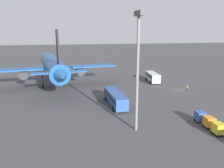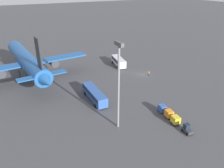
{
  "view_description": "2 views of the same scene",
  "coord_description": "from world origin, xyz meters",
  "px_view_note": "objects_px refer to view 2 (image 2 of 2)",
  "views": [
    {
      "loc": [
        -56.91,
        37.25,
        16.59
      ],
      "look_at": [
        -2.58,
        22.36,
        3.6
      ],
      "focal_mm": 35.0,
      "sensor_mm": 36.0,
      "label": 1
    },
    {
      "loc": [
        -60.06,
        44.54,
        30.86
      ],
      "look_at": [
        -9.48,
        17.87,
        3.89
      ],
      "focal_mm": 35.0,
      "sensor_mm": 36.0,
      "label": 2
    }
  ],
  "objects_px": {
    "shuttle_bus_far": "(94,94)",
    "cargo_cart_yellow": "(176,120)",
    "airplane": "(27,61)",
    "shuttle_bus_near": "(119,61)",
    "worker_person": "(149,73)",
    "cargo_cart_orange": "(169,114)",
    "cargo_cart_blue": "(162,108)",
    "baggage_tug": "(187,129)"
  },
  "relations": [
    {
      "from": "cargo_cart_orange",
      "to": "cargo_cart_blue",
      "type": "xyz_separation_m",
      "value": [
        2.78,
        -0.18,
        0.0
      ]
    },
    {
      "from": "shuttle_bus_far",
      "to": "cargo_cart_orange",
      "type": "distance_m",
      "value": 21.21
    },
    {
      "from": "baggage_tug",
      "to": "cargo_cart_blue",
      "type": "height_order",
      "value": "baggage_tug"
    },
    {
      "from": "shuttle_bus_far",
      "to": "worker_person",
      "type": "relative_size",
      "value": 7.19
    },
    {
      "from": "airplane",
      "to": "baggage_tug",
      "type": "distance_m",
      "value": 54.77
    },
    {
      "from": "airplane",
      "to": "shuttle_bus_far",
      "type": "relative_size",
      "value": 3.81
    },
    {
      "from": "cargo_cart_blue",
      "to": "cargo_cart_yellow",
      "type": "bearing_deg",
      "value": 173.96
    },
    {
      "from": "worker_person",
      "to": "cargo_cart_orange",
      "type": "relative_size",
      "value": 0.79
    },
    {
      "from": "shuttle_bus_far",
      "to": "worker_person",
      "type": "xyz_separation_m",
      "value": [
        7.06,
        -24.37,
        -1.02
      ]
    },
    {
      "from": "baggage_tug",
      "to": "cargo_cart_blue",
      "type": "distance_m",
      "value": 9.25
    },
    {
      "from": "worker_person",
      "to": "cargo_cart_orange",
      "type": "height_order",
      "value": "cargo_cart_orange"
    },
    {
      "from": "shuttle_bus_far",
      "to": "worker_person",
      "type": "height_order",
      "value": "shuttle_bus_far"
    },
    {
      "from": "worker_person",
      "to": "cargo_cart_yellow",
      "type": "bearing_deg",
      "value": 155.7
    },
    {
      "from": "baggage_tug",
      "to": "worker_person",
      "type": "xyz_separation_m",
      "value": [
        30.52,
        -12.06,
        -0.07
      ]
    },
    {
      "from": "shuttle_bus_near",
      "to": "worker_person",
      "type": "height_order",
      "value": "shuttle_bus_near"
    },
    {
      "from": "worker_person",
      "to": "shuttle_bus_near",
      "type": "bearing_deg",
      "value": 17.4
    },
    {
      "from": "airplane",
      "to": "worker_person",
      "type": "height_order",
      "value": "airplane"
    },
    {
      "from": "shuttle_bus_near",
      "to": "worker_person",
      "type": "relative_size",
      "value": 6.07
    },
    {
      "from": "shuttle_bus_near",
      "to": "worker_person",
      "type": "distance_m",
      "value": 15.02
    },
    {
      "from": "cargo_cart_yellow",
      "to": "cargo_cart_blue",
      "type": "distance_m",
      "value": 5.6
    },
    {
      "from": "worker_person",
      "to": "cargo_cart_orange",
      "type": "xyz_separation_m",
      "value": [
        -24.07,
        11.72,
        0.32
      ]
    },
    {
      "from": "cargo_cart_yellow",
      "to": "cargo_cart_orange",
      "type": "bearing_deg",
      "value": -8.37
    },
    {
      "from": "cargo_cart_yellow",
      "to": "cargo_cart_orange",
      "type": "xyz_separation_m",
      "value": [
        2.78,
        -0.41,
        0.0
      ]
    },
    {
      "from": "shuttle_bus_near",
      "to": "cargo_cart_yellow",
      "type": "relative_size",
      "value": 4.79
    },
    {
      "from": "shuttle_bus_near",
      "to": "cargo_cart_orange",
      "type": "height_order",
      "value": "shuttle_bus_near"
    },
    {
      "from": "airplane",
      "to": "worker_person",
      "type": "bearing_deg",
      "value": -119.45
    },
    {
      "from": "shuttle_bus_far",
      "to": "cargo_cart_yellow",
      "type": "relative_size",
      "value": 5.68
    },
    {
      "from": "worker_person",
      "to": "cargo_cart_blue",
      "type": "height_order",
      "value": "cargo_cart_blue"
    },
    {
      "from": "cargo_cart_blue",
      "to": "worker_person",
      "type": "bearing_deg",
      "value": -28.46
    },
    {
      "from": "shuttle_bus_far",
      "to": "cargo_cart_orange",
      "type": "bearing_deg",
      "value": -141.86
    },
    {
      "from": "cargo_cart_yellow",
      "to": "cargo_cart_blue",
      "type": "xyz_separation_m",
      "value": [
        5.57,
        -0.59,
        0.0
      ]
    },
    {
      "from": "airplane",
      "to": "shuttle_bus_near",
      "type": "relative_size",
      "value": 4.51
    },
    {
      "from": "cargo_cart_yellow",
      "to": "shuttle_bus_near",
      "type": "bearing_deg",
      "value": -10.53
    },
    {
      "from": "shuttle_bus_near",
      "to": "worker_person",
      "type": "bearing_deg",
      "value": -152.03
    },
    {
      "from": "baggage_tug",
      "to": "cargo_cart_orange",
      "type": "bearing_deg",
      "value": 2.47
    },
    {
      "from": "airplane",
      "to": "cargo_cart_orange",
      "type": "height_order",
      "value": "airplane"
    },
    {
      "from": "baggage_tug",
      "to": "cargo_cart_blue",
      "type": "bearing_deg",
      "value": 2.29
    },
    {
      "from": "cargo_cart_blue",
      "to": "airplane",
      "type": "bearing_deg",
      "value": 34.8
    },
    {
      "from": "cargo_cart_orange",
      "to": "cargo_cart_blue",
      "type": "distance_m",
      "value": 2.79
    },
    {
      "from": "airplane",
      "to": "baggage_tug",
      "type": "xyz_separation_m",
      "value": [
        -47.74,
        -26.24,
        -5.71
      ]
    },
    {
      "from": "baggage_tug",
      "to": "shuttle_bus_far",
      "type": "bearing_deg",
      "value": 33.24
    },
    {
      "from": "shuttle_bus_far",
      "to": "cargo_cart_yellow",
      "type": "bearing_deg",
      "value": -146.76
    }
  ]
}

